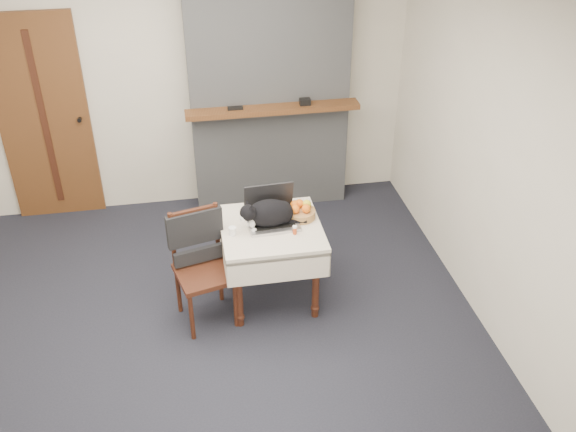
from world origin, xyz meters
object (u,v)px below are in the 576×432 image
object	(u,v)px
cat	(270,213)
pill_bottle	(295,230)
side_table	(271,238)
fruit_basket	(300,211)
chair	(199,251)
cream_jar	(232,231)
door	(45,120)
laptop	(271,213)

from	to	relation	value
cat	pill_bottle	xyz separation A→B (m)	(0.16, -0.15, -0.07)
cat	side_table	bearing A→B (deg)	-104.26
side_table	cat	xyz separation A→B (m)	(-0.00, 0.02, 0.22)
fruit_basket	chair	distance (m)	0.85
pill_bottle	chair	world-z (taller)	chair
cream_jar	pill_bottle	bearing A→B (deg)	-8.61
pill_bottle	door	bearing A→B (deg)	137.73
cat	cream_jar	world-z (taller)	cat
cream_jar	chair	world-z (taller)	chair
door	side_table	xyz separation A→B (m)	(1.86, -1.71, -0.41)
cat	chair	world-z (taller)	cat
laptop	cream_jar	distance (m)	0.35
laptop	cream_jar	size ratio (longest dim) A/B	6.15
side_table	chair	size ratio (longest dim) A/B	0.84
side_table	cream_jar	distance (m)	0.35
cream_jar	cat	bearing A→B (deg)	15.01
cream_jar	chair	distance (m)	0.30
laptop	cat	distance (m)	0.07
laptop	chair	size ratio (longest dim) A/B	0.44
door	pill_bottle	distance (m)	2.75
door	fruit_basket	size ratio (longest dim) A/B	8.43
side_table	pill_bottle	world-z (taller)	pill_bottle
door	pill_bottle	bearing A→B (deg)	-42.27
cream_jar	fruit_basket	distance (m)	0.58
cream_jar	pill_bottle	size ratio (longest dim) A/B	0.95
chair	cream_jar	bearing A→B (deg)	-10.43
side_table	laptop	size ratio (longest dim) A/B	1.90
laptop	cream_jar	bearing A→B (deg)	-159.45
door	laptop	xyz separation A→B (m)	(1.88, -1.63, -0.23)
cat	chair	bearing A→B (deg)	174.02
cat	pill_bottle	bearing A→B (deg)	-59.09
door	cat	xyz separation A→B (m)	(1.86, -1.69, -0.19)
cream_jar	side_table	bearing A→B (deg)	12.20
door	fruit_basket	world-z (taller)	door
cat	door	bearing A→B (deg)	121.87
laptop	chair	xyz separation A→B (m)	(-0.58, -0.16, -0.18)
cream_jar	pill_bottle	world-z (taller)	pill_bottle
chair	cat	bearing A→B (deg)	-4.33
door	fruit_basket	distance (m)	2.67
cat	chair	xyz separation A→B (m)	(-0.57, -0.10, -0.22)
side_table	pill_bottle	bearing A→B (deg)	-40.13
door	laptop	world-z (taller)	door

